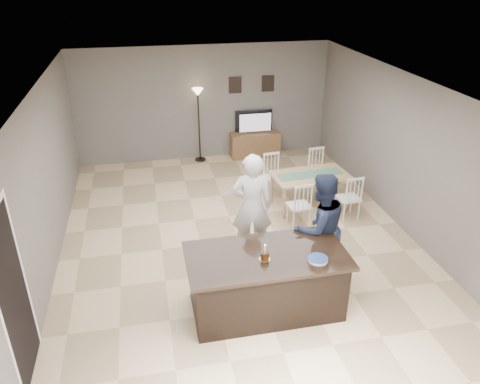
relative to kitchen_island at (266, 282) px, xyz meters
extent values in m
plane|color=beige|center=(0.00, 1.80, -0.45)|extent=(8.00, 8.00, 0.00)
plane|color=slate|center=(0.00, 5.80, 0.90)|extent=(6.00, 0.00, 6.00)
plane|color=slate|center=(0.00, -2.20, 0.90)|extent=(6.00, 0.00, 6.00)
plane|color=slate|center=(-3.00, 1.80, 0.90)|extent=(0.00, 8.00, 8.00)
plane|color=slate|center=(3.00, 1.80, 0.90)|extent=(0.00, 8.00, 8.00)
plane|color=white|center=(0.00, 1.80, 2.25)|extent=(8.00, 8.00, 0.00)
cube|color=black|center=(0.00, 0.00, -0.03)|extent=(2.00, 1.00, 0.85)
cube|color=black|center=(0.00, 0.00, 0.42)|extent=(2.15, 1.10, 0.05)
cube|color=brown|center=(1.20, 5.57, -0.15)|extent=(1.20, 0.40, 0.60)
imported|color=black|center=(1.20, 5.64, 0.41)|extent=(0.91, 0.12, 0.53)
plane|color=#CF6017|center=(1.20, 5.56, 0.42)|extent=(0.78, 0.00, 0.78)
cube|color=black|center=(0.75, 5.78, 1.30)|extent=(0.30, 0.02, 0.38)
cube|color=black|center=(1.55, 5.78, 1.30)|extent=(0.30, 0.02, 0.38)
plane|color=black|center=(-2.99, -0.50, 0.60)|extent=(0.00, 2.10, 2.10)
imported|color=silver|center=(0.11, 1.35, 0.44)|extent=(0.71, 0.52, 1.79)
imported|color=#1A223A|center=(0.95, 0.55, 0.41)|extent=(0.96, 0.82, 1.73)
cylinder|color=gold|center=(-0.06, -0.11, 0.45)|extent=(0.15, 0.15, 0.00)
cylinder|color=#331D0E|center=(-0.06, -0.11, 0.50)|extent=(0.11, 0.11, 0.10)
cylinder|color=white|center=(-0.06, -0.11, 0.60)|extent=(0.02, 0.02, 0.11)
sphere|color=#FFBF4C|center=(-0.06, -0.11, 0.67)|extent=(0.02, 0.02, 0.02)
cylinder|color=white|center=(0.61, -0.28, 0.45)|extent=(0.26, 0.26, 0.01)
cylinder|color=white|center=(0.61, -0.28, 0.46)|extent=(0.26, 0.26, 0.01)
cylinder|color=white|center=(0.61, -0.28, 0.48)|extent=(0.26, 0.26, 0.01)
cylinder|color=#2E468F|center=(0.61, -0.28, 0.48)|extent=(0.26, 0.26, 0.00)
cube|color=tan|center=(1.61, 2.77, 0.21)|extent=(1.53, 0.95, 0.04)
cylinder|color=tan|center=(0.99, 2.37, -0.13)|extent=(0.05, 0.05, 0.65)
cylinder|color=tan|center=(2.24, 3.17, -0.13)|extent=(0.05, 0.05, 0.65)
cube|color=#42775C|center=(1.61, 2.77, 0.24)|extent=(1.31, 0.43, 0.01)
cube|color=silver|center=(1.17, 2.09, -0.04)|extent=(0.42, 0.40, 0.04)
cylinder|color=silver|center=(1.03, 1.93, -0.26)|extent=(0.03, 0.03, 0.39)
cylinder|color=silver|center=(1.31, 2.25, -0.26)|extent=(0.03, 0.03, 0.39)
cube|color=silver|center=(1.19, 1.92, 0.42)|extent=(0.35, 0.06, 0.05)
cube|color=silver|center=(2.17, 2.18, -0.04)|extent=(0.42, 0.40, 0.04)
cylinder|color=silver|center=(2.03, 2.02, -0.26)|extent=(0.03, 0.03, 0.39)
cylinder|color=silver|center=(2.32, 2.34, -0.26)|extent=(0.03, 0.03, 0.39)
cube|color=silver|center=(2.19, 2.01, 0.42)|extent=(0.35, 0.06, 0.05)
cube|color=silver|center=(1.06, 3.36, -0.04)|extent=(0.42, 0.40, 0.04)
cylinder|color=silver|center=(1.20, 3.52, -0.26)|extent=(0.03, 0.03, 0.39)
cylinder|color=silver|center=(0.91, 3.20, -0.26)|extent=(0.03, 0.03, 0.39)
cube|color=silver|center=(1.04, 3.53, 0.42)|extent=(0.35, 0.06, 0.05)
cube|color=silver|center=(2.06, 3.45, -0.04)|extent=(0.42, 0.40, 0.04)
cylinder|color=silver|center=(2.20, 3.61, -0.26)|extent=(0.03, 0.03, 0.39)
cylinder|color=silver|center=(1.92, 3.29, -0.26)|extent=(0.03, 0.03, 0.39)
cube|color=silver|center=(2.04, 3.62, 0.42)|extent=(0.35, 0.06, 0.05)
cylinder|color=black|center=(-0.17, 5.59, -0.44)|extent=(0.26, 0.26, 0.03)
cylinder|color=black|center=(-0.17, 5.59, 0.38)|extent=(0.03, 0.03, 1.62)
cone|color=#F9CC88|center=(-0.17, 5.59, 1.23)|extent=(0.26, 0.26, 0.17)
camera|label=1|loc=(-1.42, -4.98, 3.93)|focal=35.00mm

